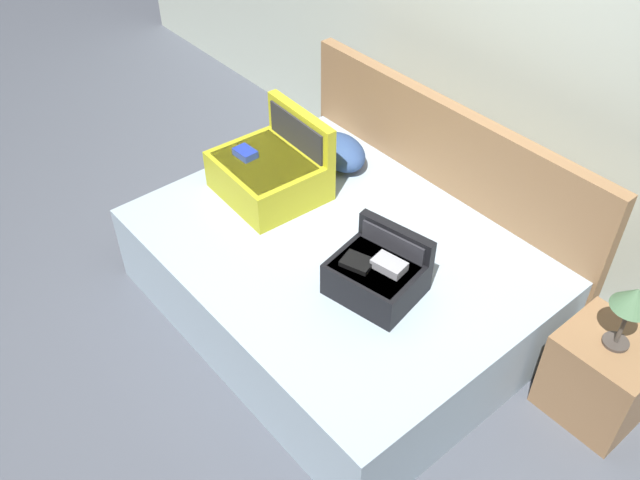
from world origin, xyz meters
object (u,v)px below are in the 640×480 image
Objects in this scene: bed at (336,278)px; nightstand at (601,376)px; hard_case_medium at (377,274)px; table_lamp at (633,301)px; hard_case_large at (270,171)px; pillow_near_headboard at (341,152)px.

nightstand is at bearing 21.97° from bed.
table_lamp reaches higher than hard_case_medium.
hard_case_large is 1.21× the size of nightstand.
bed is 3.53× the size of hard_case_large.
hard_case_large reaches higher than pillow_near_headboard.
hard_case_medium is (0.38, -0.08, 0.36)m from bed.
hard_case_large is 0.49m from pillow_near_headboard.
hard_case_medium is at bearing -2.76° from hard_case_large.
hard_case_large is 2.01m from nightstand.
pillow_near_headboard is (-0.54, 0.50, 0.34)m from bed.
nightstand is (1.91, 0.51, -0.39)m from hard_case_large.
table_lamp is (0.94, 0.61, 0.16)m from hard_case_medium.
bed is at bearing -158.03° from table_lamp.
table_lamp is at bearing 0.98° from pillow_near_headboard.
hard_case_medium reaches higher than nightstand.
nightstand is at bearing 0.98° from pillow_near_headboard.
pillow_near_headboard is at bearing 86.10° from hard_case_large.
hard_case_large reaches higher than bed.
hard_case_medium is (0.97, -0.09, -0.03)m from hard_case_large.
hard_case_medium reaches higher than pillow_near_headboard.
nightstand is 1.39× the size of table_lamp.
table_lamp is at bearing 17.86° from hard_case_large.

